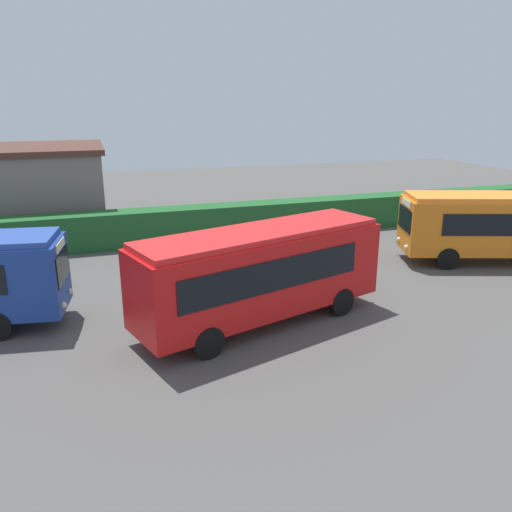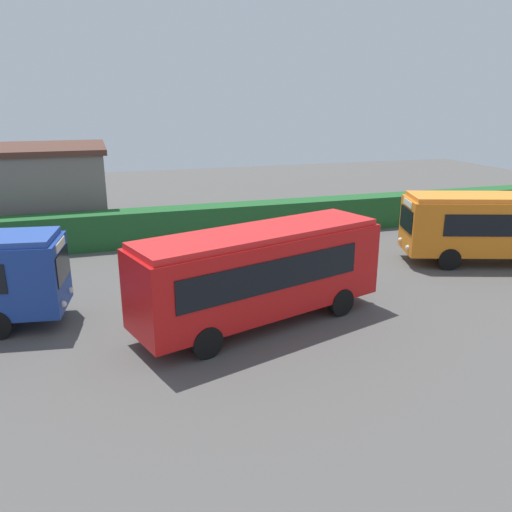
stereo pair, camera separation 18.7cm
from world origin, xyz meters
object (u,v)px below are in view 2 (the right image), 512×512
bus_red (261,271)px  traffic_cone (317,238)px  person_left (142,298)px  person_center (284,269)px  bus_orange (506,224)px

bus_red → traffic_cone: (5.96, 8.61, -1.59)m
person_left → person_center: size_ratio=1.16×
traffic_cone → person_center: bearing=-125.0°
bus_red → person_center: (1.89, 2.80, -1.03)m
bus_red → bus_orange: size_ratio=0.96×
bus_red → person_center: bus_red is taller
bus_orange → person_left: 16.89m
bus_orange → traffic_cone: bus_orange is taller
bus_orange → traffic_cone: (-6.93, 5.59, -1.55)m
bus_red → bus_orange: bearing=-4.2°
bus_red → traffic_cone: 10.59m
bus_orange → traffic_cone: 9.04m
bus_orange → bus_red: bearing=31.8°
bus_orange → person_center: bearing=19.8°
person_left → traffic_cone: (9.82, 7.67, -0.72)m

